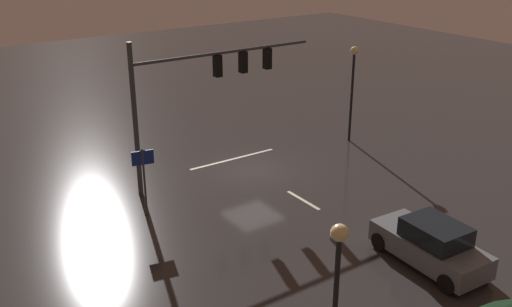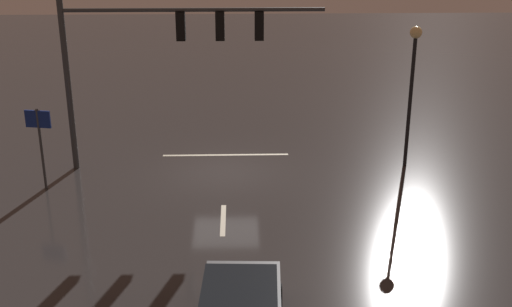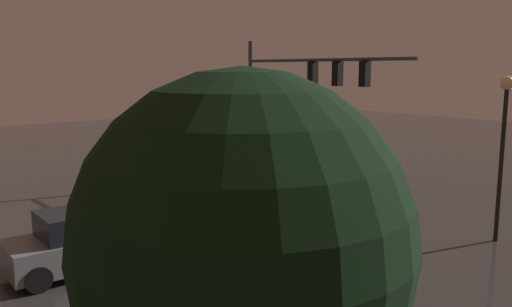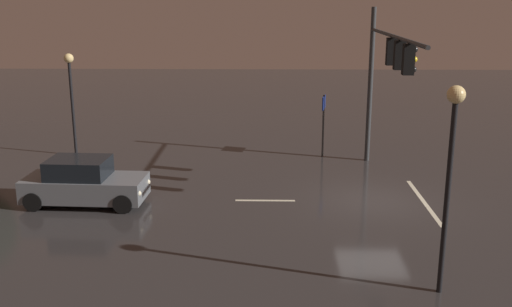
% 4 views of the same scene
% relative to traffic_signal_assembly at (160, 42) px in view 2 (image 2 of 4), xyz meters
% --- Properties ---
extents(ground_plane, '(80.00, 80.00, 0.00)m').
position_rel_traffic_signal_assembly_xyz_m(ground_plane, '(-2.25, 0.64, -4.76)').
color(ground_plane, '#2D2B2B').
extents(traffic_signal_assembly, '(9.35, 0.47, 6.85)m').
position_rel_traffic_signal_assembly_xyz_m(traffic_signal_assembly, '(0.00, 0.00, 0.00)').
color(traffic_signal_assembly, '#383A3D').
rests_on(traffic_signal_assembly, ground_plane).
extents(lane_dash_far, '(0.16, 2.20, 0.01)m').
position_rel_traffic_signal_assembly_xyz_m(lane_dash_far, '(-2.25, 4.64, -4.75)').
color(lane_dash_far, beige).
rests_on(lane_dash_far, ground_plane).
extents(stop_bar, '(5.00, 0.16, 0.01)m').
position_rel_traffic_signal_assembly_xyz_m(stop_bar, '(-2.25, -1.19, -4.75)').
color(stop_bar, beige).
rests_on(stop_bar, ground_plane).
extents(street_lamp_left_kerb, '(0.44, 0.44, 5.31)m').
position_rel_traffic_signal_assembly_xyz_m(street_lamp_left_kerb, '(-9.12, 0.15, -1.07)').
color(street_lamp_left_kerb, black).
rests_on(street_lamp_left_kerb, ground_plane).
extents(route_sign, '(0.89, 0.24, 2.91)m').
position_rel_traffic_signal_assembly_xyz_m(route_sign, '(3.99, 1.99, -2.66)').
color(route_sign, '#383A3D').
rests_on(route_sign, ground_plane).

